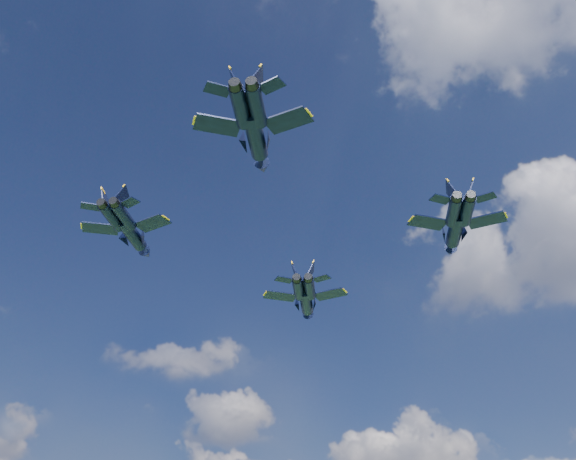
{
  "coord_description": "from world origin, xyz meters",
  "views": [
    {
      "loc": [
        54.58,
        -57.96,
        9.35
      ],
      "look_at": [
        1.64,
        6.34,
        58.2
      ],
      "focal_mm": 45.0,
      "sensor_mm": 36.0,
      "label": 1
    }
  ],
  "objects_px": {
    "jet_lead": "(306,302)",
    "jet_left": "(133,235)",
    "jet_slot": "(256,138)",
    "jet_right": "(455,231)"
  },
  "relations": [
    {
      "from": "jet_right",
      "to": "jet_slot",
      "type": "height_order",
      "value": "jet_slot"
    },
    {
      "from": "jet_lead",
      "to": "jet_slot",
      "type": "height_order",
      "value": "jet_lead"
    },
    {
      "from": "jet_lead",
      "to": "jet_left",
      "type": "xyz_separation_m",
      "value": [
        -5.64,
        -31.76,
        0.6
      ]
    },
    {
      "from": "jet_lead",
      "to": "jet_left",
      "type": "relative_size",
      "value": 1.03
    },
    {
      "from": "jet_lead",
      "to": "jet_right",
      "type": "xyz_separation_m",
      "value": [
        30.41,
        -6.48,
        -0.77
      ]
    },
    {
      "from": "jet_slot",
      "to": "jet_left",
      "type": "bearing_deg",
      "value": 133.99
    },
    {
      "from": "jet_lead",
      "to": "jet_slot",
      "type": "distance_m",
      "value": 44.44
    },
    {
      "from": "jet_lead",
      "to": "jet_left",
      "type": "height_order",
      "value": "jet_left"
    },
    {
      "from": "jet_lead",
      "to": "jet_right",
      "type": "bearing_deg",
      "value": -46.57
    },
    {
      "from": "jet_left",
      "to": "jet_right",
      "type": "bearing_deg",
      "value": 6.15
    }
  ]
}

